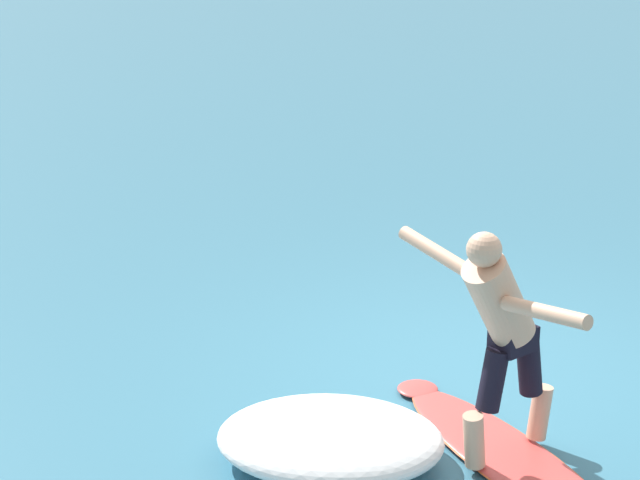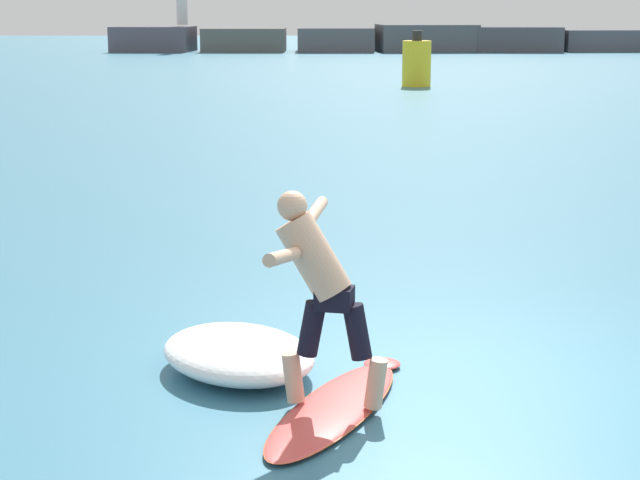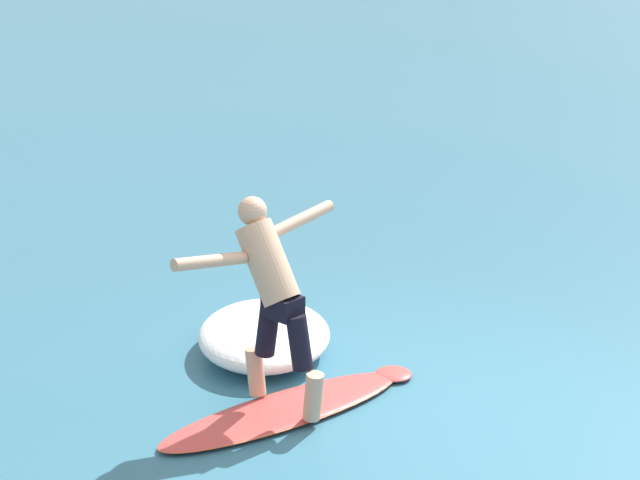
% 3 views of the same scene
% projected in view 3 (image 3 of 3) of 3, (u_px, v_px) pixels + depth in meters
% --- Properties ---
extents(ground_plane, '(200.00, 200.00, 0.00)m').
position_uv_depth(ground_plane, '(454.00, 403.00, 8.09)').
color(ground_plane, teal).
extents(surfboard, '(1.31, 2.24, 0.20)m').
position_uv_depth(surfboard, '(288.00, 408.00, 7.93)').
color(surfboard, '#DD4B47').
rests_on(surfboard, ground).
extents(surfer, '(0.87, 1.51, 1.55)m').
position_uv_depth(surfer, '(271.00, 286.00, 7.70)').
color(surfer, tan).
rests_on(surfer, surfboard).
extents(wave_foam_at_tail, '(1.73, 1.83, 0.32)m').
position_uv_depth(wave_foam_at_tail, '(264.00, 335.00, 8.93)').
color(wave_foam_at_tail, white).
rests_on(wave_foam_at_tail, ground).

